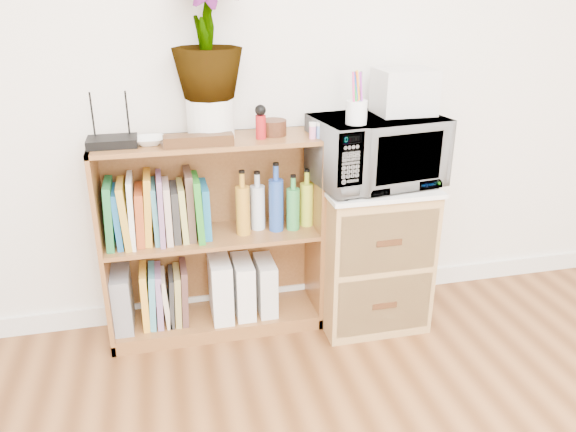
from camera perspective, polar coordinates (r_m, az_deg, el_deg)
name	(u,v)px	position (r m, az deg, el deg)	size (l,w,h in m)	color
skirting_board	(280,295)	(3.00, -0.78, -7.99)	(4.00, 0.02, 0.10)	white
bookshelf	(213,239)	(2.64, -7.61, -2.32)	(1.00, 0.30, 0.95)	brown
wicker_unit	(369,254)	(2.79, 8.24, -3.81)	(0.50, 0.45, 0.70)	#9E7542
microwave	(376,151)	(2.59, 8.95, 6.57)	(0.56, 0.38, 0.31)	white
pen_cup	(356,112)	(2.40, 6.97, 10.43)	(0.09, 0.09, 0.10)	white
small_appliance	(404,92)	(2.62, 11.73, 12.28)	(0.25, 0.21, 0.20)	silver
router	(112,142)	(2.45, -17.42, 7.21)	(0.20, 0.14, 0.04)	black
white_bowl	(149,141)	(2.44, -13.90, 7.42)	(0.13, 0.13, 0.03)	silver
plant_pot	(211,118)	(2.48, -7.87, 9.79)	(0.20, 0.20, 0.17)	silver
potted_plant	(206,34)	(2.43, -8.32, 17.81)	(0.29, 0.29, 0.52)	#35722D
trinket_box	(199,141)	(2.37, -9.08, 7.58)	(0.29, 0.07, 0.05)	#34200E
kokeshi_doll	(261,127)	(2.46, -2.79, 9.01)	(0.05, 0.05, 0.10)	maroon
wooden_bowl	(273,128)	(2.52, -1.50, 8.97)	(0.12, 0.12, 0.07)	#321C0D
paint_jars	(320,133)	(2.47, 3.25, 8.46)	(0.10, 0.04, 0.05)	pink
file_box	(123,299)	(2.76, -16.46, -8.12)	(0.08, 0.22, 0.28)	gray
magazine_holder_left	(220,287)	(2.74, -6.88, -7.17)	(0.10, 0.24, 0.30)	silver
magazine_holder_mid	(243,287)	(2.76, -4.57, -7.16)	(0.09, 0.22, 0.28)	white
magazine_holder_right	(265,285)	(2.78, -2.32, -7.03)	(0.08, 0.21, 0.27)	silver
cookbooks	(158,211)	(2.57, -13.08, 0.55)	(0.46, 0.20, 0.31)	#1C6A33
liquor_bottles	(280,200)	(2.62, -0.77, 1.64)	(0.45, 0.07, 0.32)	#C18424
lower_books	(164,295)	(2.75, -12.46, -7.88)	(0.22, 0.19, 0.29)	gold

